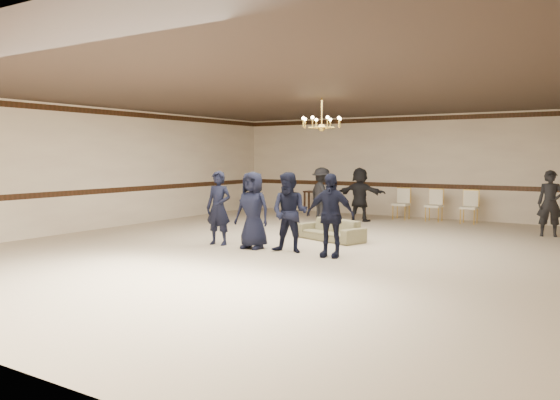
{
  "coord_description": "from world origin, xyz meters",
  "views": [
    {
      "loc": [
        5.7,
        -9.81,
        1.94
      ],
      "look_at": [
        -0.14,
        -0.5,
        1.04
      ],
      "focal_mm": 35.23,
      "sensor_mm": 36.0,
      "label": 1
    }
  ],
  "objects_px": {
    "banquet_chair_right": "(469,207)",
    "settee": "(331,230)",
    "chandelier": "(322,113)",
    "boy_c": "(290,213)",
    "adult_left": "(322,195)",
    "adult_mid": "(360,194)",
    "boy_b": "(253,210)",
    "banquet_chair_mid": "(434,206)",
    "banquet_chair_left": "(401,204)",
    "boy_d": "(330,215)",
    "boy_a": "(219,208)",
    "console_table": "(317,202)",
    "adult_right": "(550,203)"
  },
  "relations": [
    {
      "from": "boy_b",
      "to": "console_table",
      "type": "distance_m",
      "value": 7.23
    },
    {
      "from": "boy_a",
      "to": "banquet_chair_left",
      "type": "relative_size",
      "value": 1.7
    },
    {
      "from": "boy_b",
      "to": "console_table",
      "type": "height_order",
      "value": "boy_b"
    },
    {
      "from": "boy_a",
      "to": "console_table",
      "type": "xyz_separation_m",
      "value": [
        -1.28,
        6.88,
        -0.43
      ]
    },
    {
      "from": "boy_a",
      "to": "banquet_chair_left",
      "type": "xyz_separation_m",
      "value": [
        1.72,
        6.68,
        -0.33
      ]
    },
    {
      "from": "chandelier",
      "to": "banquet_chair_right",
      "type": "relative_size",
      "value": 1.0
    },
    {
      "from": "boy_b",
      "to": "banquet_chair_mid",
      "type": "relative_size",
      "value": 1.7
    },
    {
      "from": "settee",
      "to": "banquet_chair_left",
      "type": "distance_m",
      "value": 4.83
    },
    {
      "from": "boy_a",
      "to": "banquet_chair_mid",
      "type": "height_order",
      "value": "boy_a"
    },
    {
      "from": "adult_left",
      "to": "console_table",
      "type": "relative_size",
      "value": 1.78
    },
    {
      "from": "adult_mid",
      "to": "banquet_chair_left",
      "type": "bearing_deg",
      "value": -131.13
    },
    {
      "from": "boy_d",
      "to": "banquet_chair_mid",
      "type": "xyz_separation_m",
      "value": [
        0.02,
        6.68,
        -0.33
      ]
    },
    {
      "from": "banquet_chair_right",
      "to": "chandelier",
      "type": "bearing_deg",
      "value": -109.91
    },
    {
      "from": "chandelier",
      "to": "boy_d",
      "type": "relative_size",
      "value": 0.59
    },
    {
      "from": "chandelier",
      "to": "boy_b",
      "type": "distance_m",
      "value": 2.69
    },
    {
      "from": "banquet_chair_right",
      "to": "settee",
      "type": "bearing_deg",
      "value": -110.65
    },
    {
      "from": "boy_c",
      "to": "boy_d",
      "type": "xyz_separation_m",
      "value": [
        0.9,
        0.0,
        0.0
      ]
    },
    {
      "from": "boy_d",
      "to": "boy_c",
      "type": "bearing_deg",
      "value": 170.57
    },
    {
      "from": "banquet_chair_left",
      "to": "chandelier",
      "type": "bearing_deg",
      "value": -87.63
    },
    {
      "from": "settee",
      "to": "boy_c",
      "type": "bearing_deg",
      "value": -69.83
    },
    {
      "from": "adult_left",
      "to": "banquet_chair_left",
      "type": "xyz_separation_m",
      "value": [
        1.77,
        1.8,
        -0.32
      ]
    },
    {
      "from": "adult_left",
      "to": "adult_mid",
      "type": "relative_size",
      "value": 1.0
    },
    {
      "from": "boy_b",
      "to": "settee",
      "type": "distance_m",
      "value": 2.13
    },
    {
      "from": "adult_right",
      "to": "banquet_chair_left",
      "type": "bearing_deg",
      "value": 149.73
    },
    {
      "from": "adult_mid",
      "to": "banquet_chair_right",
      "type": "bearing_deg",
      "value": -161.77
    },
    {
      "from": "boy_c",
      "to": "banquet_chair_mid",
      "type": "relative_size",
      "value": 1.7
    },
    {
      "from": "boy_a",
      "to": "adult_right",
      "type": "bearing_deg",
      "value": 33.44
    },
    {
      "from": "settee",
      "to": "adult_right",
      "type": "xyz_separation_m",
      "value": [
        4.17,
        3.33,
        0.55
      ]
    },
    {
      "from": "boy_c",
      "to": "settee",
      "type": "bearing_deg",
      "value": 82.66
    },
    {
      "from": "adult_mid",
      "to": "chandelier",
      "type": "bearing_deg",
      "value": 99.29
    },
    {
      "from": "adult_mid",
      "to": "banquet_chair_right",
      "type": "xyz_separation_m",
      "value": [
        2.87,
        1.1,
        -0.32
      ]
    },
    {
      "from": "boy_d",
      "to": "banquet_chair_left",
      "type": "height_order",
      "value": "boy_d"
    },
    {
      "from": "adult_left",
      "to": "boy_c",
      "type": "bearing_deg",
      "value": 143.21
    },
    {
      "from": "adult_right",
      "to": "adult_mid",
      "type": "bearing_deg",
      "value": 164.75
    },
    {
      "from": "banquet_chair_left",
      "to": "banquet_chair_mid",
      "type": "distance_m",
      "value": 1.0
    },
    {
      "from": "boy_c",
      "to": "banquet_chair_right",
      "type": "relative_size",
      "value": 1.7
    },
    {
      "from": "adult_mid",
      "to": "boy_b",
      "type": "bearing_deg",
      "value": 87.84
    },
    {
      "from": "boy_b",
      "to": "boy_d",
      "type": "height_order",
      "value": "same"
    },
    {
      "from": "boy_d",
      "to": "adult_right",
      "type": "xyz_separation_m",
      "value": [
        3.25,
        5.18,
        -0.01
      ]
    },
    {
      "from": "boy_c",
      "to": "adult_mid",
      "type": "height_order",
      "value": "boy_c"
    },
    {
      "from": "boy_c",
      "to": "adult_mid",
      "type": "distance_m",
      "value": 5.67
    },
    {
      "from": "boy_a",
      "to": "adult_mid",
      "type": "relative_size",
      "value": 1.01
    },
    {
      "from": "banquet_chair_right",
      "to": "adult_right",
      "type": "bearing_deg",
      "value": -32.65
    },
    {
      "from": "boy_a",
      "to": "banquet_chair_right",
      "type": "height_order",
      "value": "boy_a"
    },
    {
      "from": "chandelier",
      "to": "console_table",
      "type": "distance_m",
      "value": 6.65
    },
    {
      "from": "boy_b",
      "to": "boy_c",
      "type": "relative_size",
      "value": 1.0
    },
    {
      "from": "console_table",
      "to": "chandelier",
      "type": "bearing_deg",
      "value": -58.2
    },
    {
      "from": "settee",
      "to": "boy_b",
      "type": "bearing_deg",
      "value": -95.84
    },
    {
      "from": "adult_left",
      "to": "banquet_chair_mid",
      "type": "xyz_separation_m",
      "value": [
        2.77,
        1.8,
        -0.32
      ]
    },
    {
      "from": "chandelier",
      "to": "boy_c",
      "type": "relative_size",
      "value": 0.59
    }
  ]
}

